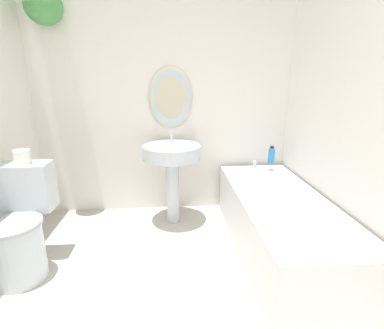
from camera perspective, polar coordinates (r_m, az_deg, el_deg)
name	(u,v)px	position (r m, az deg, el deg)	size (l,w,h in m)	color
wall_back	(156,91)	(2.86, -7.35, 14.79)	(2.66, 0.32, 2.40)	silver
toilet	(21,229)	(2.37, -31.66, -11.14)	(0.37, 0.56, 0.78)	silver
pedestal_sink	(172,161)	(2.63, -4.13, 0.80)	(0.54, 0.54, 0.88)	silver
bathtub	(279,223)	(2.40, 17.36, -11.37)	(0.67, 1.67, 0.56)	silver
shampoo_bottle	(271,155)	(2.89, 15.98, 1.85)	(0.07, 0.07, 0.17)	#2D84C6
toilet_paper_roll	(22,157)	(2.36, -31.49, 1.35)	(0.11, 0.11, 0.10)	white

